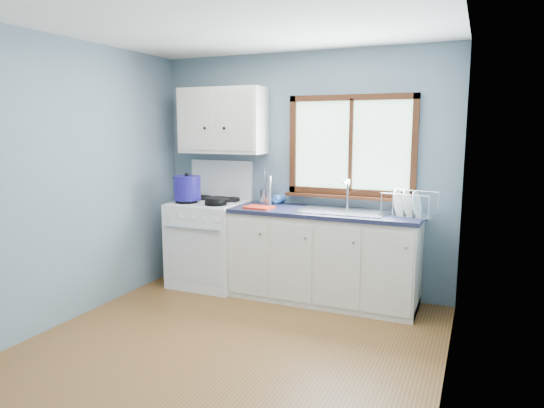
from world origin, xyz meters
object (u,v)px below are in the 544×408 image
at_px(utensil_crock, 265,196).
at_px(dish_rack, 408,209).
at_px(base_cabinets, 323,261).
at_px(skillet, 217,200).
at_px(gas_range, 209,241).
at_px(thermos, 269,190).
at_px(stockpot, 187,188).
at_px(sink, 342,218).

distance_m(utensil_crock, dish_rack, 1.52).
bearing_deg(base_cabinets, skillet, -170.43).
bearing_deg(gas_range, skillet, -39.77).
bearing_deg(thermos, stockpot, -162.14).
bearing_deg(sink, gas_range, -179.29).
xyz_separation_m(base_cabinets, stockpot, (-1.48, -0.16, 0.68)).
distance_m(stockpot, thermos, 0.88).
relative_size(gas_range, skillet, 3.54).
distance_m(base_cabinets, sink, 0.48).
height_order(gas_range, dish_rack, gas_range).
height_order(gas_range, thermos, gas_range).
height_order(stockpot, dish_rack, stockpot).
bearing_deg(sink, stockpot, -174.50).
height_order(gas_range, utensil_crock, gas_range).
bearing_deg(sink, skillet, -171.77).
xyz_separation_m(gas_range, stockpot, (-0.18, -0.14, 0.60)).
relative_size(skillet, stockpot, 1.22).
height_order(sink, utensil_crock, utensil_crock).
xyz_separation_m(utensil_crock, thermos, (0.06, -0.05, 0.08)).
xyz_separation_m(sink, skillet, (-1.28, -0.19, 0.13)).
height_order(base_cabinets, thermos, thermos).
xyz_separation_m(gas_range, sink, (1.49, 0.02, 0.37)).
relative_size(sink, stockpot, 2.67).
xyz_separation_m(gas_range, base_cabinets, (1.31, 0.02, -0.08)).
bearing_deg(gas_range, sink, 0.71).
bearing_deg(utensil_crock, dish_rack, -4.96).
xyz_separation_m(sink, stockpot, (-1.66, -0.16, 0.23)).
distance_m(gas_range, base_cabinets, 1.31).
bearing_deg(skillet, utensil_crock, 48.89).
bearing_deg(thermos, dish_rack, -3.07).
relative_size(skillet, utensil_crock, 1.03).
height_order(sink, thermos, thermos).
bearing_deg(base_cabinets, stockpot, -173.82).
distance_m(skillet, utensil_crock, 0.53).
distance_m(sink, skillet, 1.30).
bearing_deg(sink, thermos, 172.50).
bearing_deg(base_cabinets, thermos, 170.49).
xyz_separation_m(base_cabinets, dish_rack, (0.80, 0.03, 0.57)).
bearing_deg(dish_rack, utensil_crock, -175.18).
bearing_deg(gas_range, utensil_crock, 16.85).
bearing_deg(utensil_crock, gas_range, -163.15).
bearing_deg(dish_rack, sink, -167.35).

